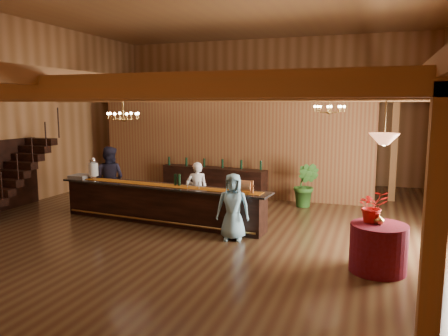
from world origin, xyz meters
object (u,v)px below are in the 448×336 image
(tasting_bar, at_px, (161,204))
(guest, at_px, (233,207))
(pendant_lamp, at_px, (384,139))
(round_table, at_px, (378,248))
(chandelier_right, at_px, (329,109))
(staff_second, at_px, (109,179))
(backbar_shelf, at_px, (213,183))
(bartender, at_px, (197,190))
(chandelier_left, at_px, (123,116))
(floor_plant, at_px, (306,185))
(raffle_drum, at_px, (246,186))
(beverage_dispenser, at_px, (93,168))

(tasting_bar, relative_size, guest, 3.91)
(tasting_bar, relative_size, pendant_lamp, 6.50)
(tasting_bar, height_order, round_table, tasting_bar)
(chandelier_right, height_order, pendant_lamp, same)
(staff_second, bearing_deg, backbar_shelf, -137.09)
(pendant_lamp, distance_m, bartender, 5.40)
(chandelier_left, distance_m, floor_plant, 5.54)
(floor_plant, bearing_deg, raffle_drum, -105.80)
(beverage_dispenser, xyz_separation_m, chandelier_left, (1.20, -0.31, 1.45))
(tasting_bar, bearing_deg, floor_plant, 47.28)
(chandelier_right, xyz_separation_m, pendant_lamp, (1.32, -3.81, -0.48))
(beverage_dispenser, xyz_separation_m, floor_plant, (5.41, 2.64, -0.59))
(staff_second, distance_m, floor_plant, 5.65)
(chandelier_left, height_order, staff_second, chandelier_left)
(pendant_lamp, bearing_deg, guest, 163.18)
(backbar_shelf, relative_size, chandelier_right, 4.41)
(pendant_lamp, bearing_deg, chandelier_left, 165.35)
(bartender, xyz_separation_m, staff_second, (-2.64, -0.09, 0.17))
(round_table, height_order, bartender, bartender)
(pendant_lamp, relative_size, bartender, 0.60)
(chandelier_right, bearing_deg, chandelier_left, -155.89)
(chandelier_right, distance_m, pendant_lamp, 4.06)
(floor_plant, bearing_deg, chandelier_right, -48.74)
(backbar_shelf, bearing_deg, raffle_drum, -50.52)
(staff_second, bearing_deg, beverage_dispenser, 52.71)
(raffle_drum, bearing_deg, tasting_bar, 173.50)
(chandelier_left, bearing_deg, staff_second, 143.65)
(raffle_drum, bearing_deg, chandelier_right, 56.76)
(tasting_bar, bearing_deg, chandelier_left, -171.21)
(floor_plant, bearing_deg, tasting_bar, -138.13)
(chandelier_right, distance_m, staff_second, 6.34)
(raffle_drum, xyz_separation_m, round_table, (2.89, -1.42, -0.71))
(bartender, relative_size, staff_second, 0.82)
(guest, bearing_deg, beverage_dispenser, 156.28)
(backbar_shelf, bearing_deg, chandelier_left, -101.99)
(backbar_shelf, xyz_separation_m, chandelier_left, (-1.20, -3.27, 2.21))
(beverage_dispenser, relative_size, raffle_drum, 1.76)
(guest, bearing_deg, round_table, -27.46)
(tasting_bar, height_order, guest, guest)
(chandelier_right, bearing_deg, raffle_drum, -123.24)
(pendant_lamp, bearing_deg, staff_second, 161.99)
(chandelier_left, bearing_deg, chandelier_right, 24.11)
(chandelier_right, xyz_separation_m, guest, (-1.73, -2.89, -2.13))
(raffle_drum, xyz_separation_m, chandelier_right, (1.57, 2.39, 1.74))
(raffle_drum, xyz_separation_m, chandelier_left, (-3.32, 0.21, 1.57))
(guest, bearing_deg, chandelier_left, 156.86)
(guest, height_order, floor_plant, guest)
(guest, distance_m, floor_plant, 3.80)
(raffle_drum, height_order, chandelier_right, chandelier_right)
(floor_plant, bearing_deg, guest, -106.11)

